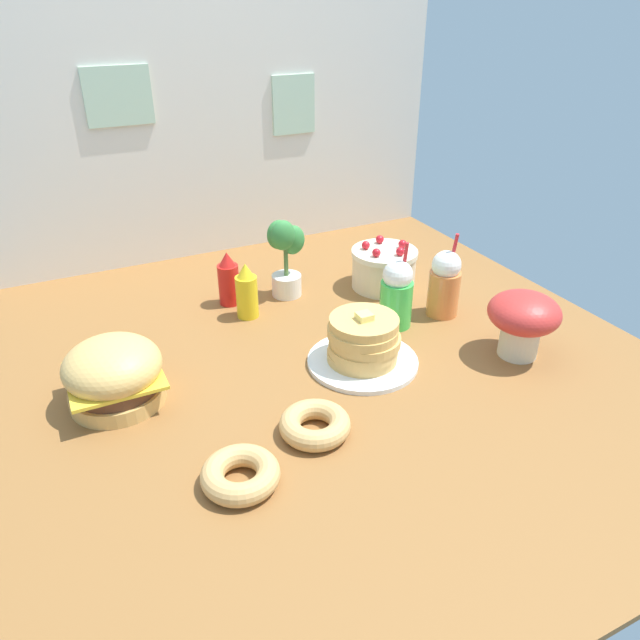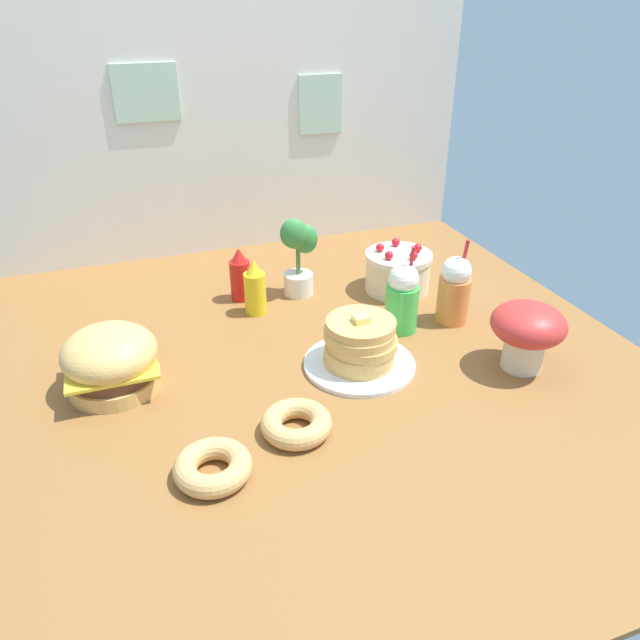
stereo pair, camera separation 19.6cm
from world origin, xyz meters
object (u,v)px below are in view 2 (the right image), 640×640
at_px(pancake_stack, 360,347).
at_px(burger, 111,360).
at_px(layer_cake, 398,271).
at_px(donut_pink_glaze, 213,466).
at_px(orange_float_cup, 454,290).
at_px(mushroom_stool, 527,330).
at_px(donut_chocolate, 296,423).
at_px(cream_soda_cup, 402,298).
at_px(ketchup_bottle, 240,276).
at_px(potted_plant, 298,253).
at_px(mustard_bottle, 255,289).

bearing_deg(pancake_stack, burger, 169.19).
xyz_separation_m(burger, layer_cake, (1.10, 0.32, -0.01)).
height_order(burger, pancake_stack, burger).
bearing_deg(donut_pink_glaze, orange_float_cup, 27.36).
distance_m(pancake_stack, mushroom_stool, 0.52).
relative_size(burger, donut_chocolate, 1.43).
xyz_separation_m(layer_cake, cream_soda_cup, (-0.13, -0.29, 0.04)).
bearing_deg(ketchup_bottle, pancake_stack, -67.38).
bearing_deg(donut_chocolate, ketchup_bottle, 87.10).
bearing_deg(cream_soda_cup, potted_plant, 122.32).
xyz_separation_m(ketchup_bottle, donut_pink_glaze, (-0.29, -0.93, -0.07)).
bearing_deg(donut_chocolate, mustard_bottle, 84.50).
xyz_separation_m(cream_soda_cup, potted_plant, (-0.25, 0.40, 0.05)).
distance_m(burger, donut_pink_glaze, 0.52).
bearing_deg(donut_pink_glaze, donut_chocolate, 20.34).
bearing_deg(potted_plant, orange_float_cup, -41.51).
bearing_deg(ketchup_bottle, potted_plant, -6.86).
bearing_deg(mushroom_stool, layer_cake, 101.29).
distance_m(cream_soda_cup, orange_float_cup, 0.20).
distance_m(cream_soda_cup, donut_pink_glaze, 0.92).
xyz_separation_m(pancake_stack, donut_pink_glaze, (-0.53, -0.34, -0.04)).
xyz_separation_m(pancake_stack, potted_plant, (-0.02, 0.57, 0.10)).
height_order(cream_soda_cup, orange_float_cup, same).
xyz_separation_m(burger, potted_plant, (0.72, 0.42, 0.08)).
distance_m(layer_cake, donut_chocolate, 0.96).
height_order(orange_float_cup, mushroom_stool, orange_float_cup).
height_order(mustard_bottle, cream_soda_cup, cream_soda_cup).
height_order(ketchup_bottle, donut_pink_glaze, ketchup_bottle).
bearing_deg(potted_plant, mushroom_stool, -55.76).
height_order(mustard_bottle, donut_chocolate, mustard_bottle).
distance_m(burger, potted_plant, 0.84).
distance_m(burger, layer_cake, 1.14).
bearing_deg(cream_soda_cup, mustard_bottle, 146.72).
height_order(mustard_bottle, mushroom_stool, mushroom_stool).
bearing_deg(orange_float_cup, mustard_bottle, 155.30).
distance_m(burger, donut_chocolate, 0.60).
distance_m(cream_soda_cup, mushroom_stool, 0.43).
distance_m(ketchup_bottle, potted_plant, 0.24).
relative_size(mustard_bottle, mushroom_stool, 0.91).
distance_m(orange_float_cup, donut_chocolate, 0.83).
bearing_deg(pancake_stack, potted_plant, 92.22).
height_order(donut_pink_glaze, potted_plant, potted_plant).
bearing_deg(burger, potted_plant, 30.47).
distance_m(pancake_stack, donut_pink_glaze, 0.63).
relative_size(pancake_stack, orange_float_cup, 1.13).
bearing_deg(mushroom_stool, burger, 165.36).
bearing_deg(donut_chocolate, potted_plant, 71.74).
height_order(burger, donut_pink_glaze, burger).
bearing_deg(potted_plant, burger, -149.53).
height_order(donut_chocolate, potted_plant, potted_plant).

